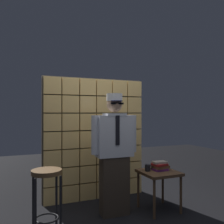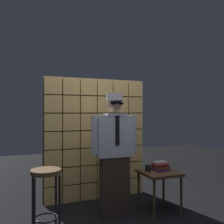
% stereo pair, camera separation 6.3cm
% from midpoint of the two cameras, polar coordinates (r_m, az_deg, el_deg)
% --- Properties ---
extents(glass_block_wall, '(1.74, 0.10, 2.02)m').
position_cam_midpoint_polar(glass_block_wall, '(4.05, -4.37, -6.32)').
color(glass_block_wall, '#F2C672').
rests_on(glass_block_wall, ground).
extents(standing_person, '(0.67, 0.29, 1.69)m').
position_cam_midpoint_polar(standing_person, '(3.41, 0.05, -9.33)').
color(standing_person, '#382D23').
rests_on(standing_person, ground).
extents(bar_stool, '(0.34, 0.34, 0.78)m').
position_cam_midpoint_polar(bar_stool, '(2.94, -15.88, -16.83)').
color(bar_stool, brown).
rests_on(bar_stool, ground).
extents(side_table, '(0.52, 0.52, 0.57)m').
position_cam_midpoint_polar(side_table, '(3.69, 10.56, -14.79)').
color(side_table, '#513823').
rests_on(side_table, ground).
extents(book_stack, '(0.25, 0.20, 0.13)m').
position_cam_midpoint_polar(book_stack, '(3.71, 10.82, -12.47)').
color(book_stack, '#591E66').
rests_on(book_stack, side_table).
extents(coffee_mug, '(0.13, 0.08, 0.09)m').
position_cam_midpoint_polar(coffee_mug, '(3.64, 7.98, -12.96)').
color(coffee_mug, black).
rests_on(coffee_mug, side_table).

